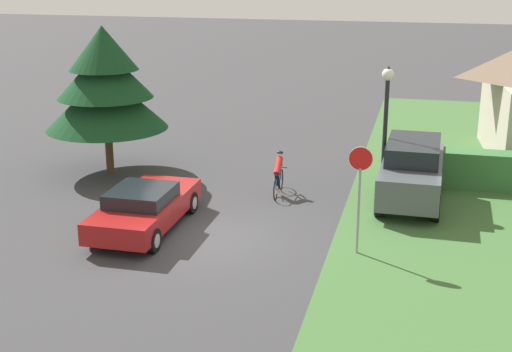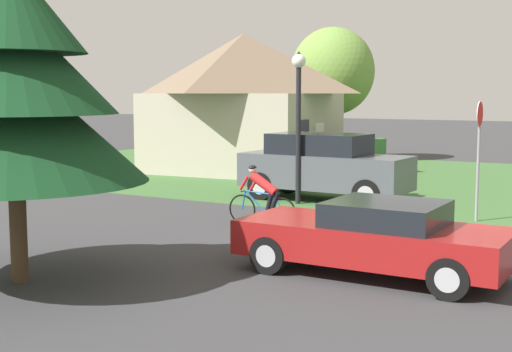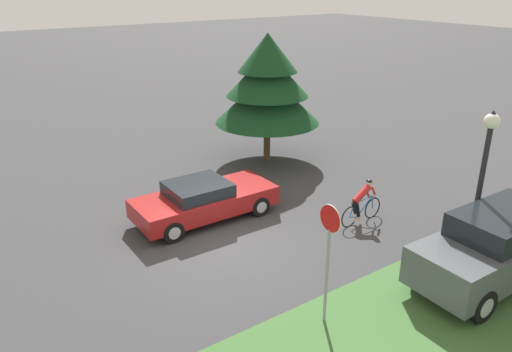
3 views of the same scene
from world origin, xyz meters
TOP-DOWN VIEW (x-y plane):
  - ground_plane at (0.00, 0.00)m, footprint 140.00×140.00m
  - sedan_left_lane at (-2.01, 0.26)m, footprint 1.97×4.62m
  - cyclist at (1.10, 4.25)m, footprint 0.44×1.80m
  - parked_suv_right at (5.39, 4.64)m, footprint 2.01×4.96m
  - stop_sign at (4.15, -0.05)m, footprint 0.64×0.07m
  - street_lamp at (4.45, 5.01)m, footprint 0.39×0.39m
  - conifer_tall_near at (-5.40, 5.22)m, footprint 4.34×4.34m

SIDE VIEW (x-z plane):
  - ground_plane at x=0.00m, z-range 0.00..0.00m
  - sedan_left_lane at x=-2.01m, z-range 0.01..1.30m
  - cyclist at x=1.10m, z-range -0.03..1.42m
  - parked_suv_right at x=5.39m, z-range 0.03..1.99m
  - stop_sign at x=4.15m, z-range 0.56..3.50m
  - street_lamp at x=4.45m, z-range 0.79..5.08m
  - conifer_tall_near at x=-5.40m, z-range 0.58..5.89m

